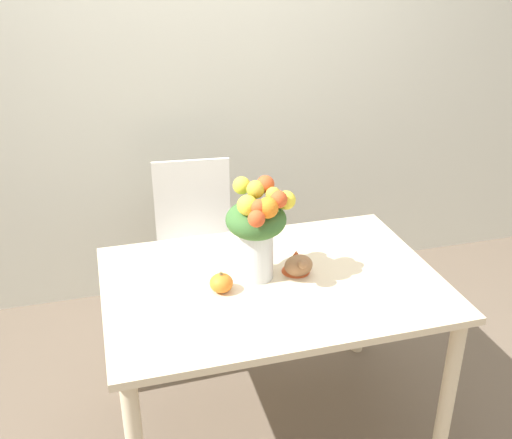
{
  "coord_description": "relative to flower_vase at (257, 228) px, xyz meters",
  "views": [
    {
      "loc": [
        -0.61,
        -1.95,
        2.0
      ],
      "look_at": [
        -0.05,
        0.04,
        1.01
      ],
      "focal_mm": 42.0,
      "sensor_mm": 36.0,
      "label": 1
    }
  ],
  "objects": [
    {
      "name": "dining_chair_near_window",
      "position": [
        -0.12,
        0.76,
        -0.49
      ],
      "size": [
        0.46,
        0.46,
        0.96
      ],
      "rotation": [
        0.0,
        0.0,
        -0.09
      ],
      "color": "white",
      "rests_on": "ground_plane"
    },
    {
      "name": "dining_table",
      "position": [
        0.05,
        -0.04,
        -0.32
      ],
      "size": [
        1.33,
        0.92,
        0.76
      ],
      "color": "beige",
      "rests_on": "ground_plane"
    },
    {
      "name": "pumpkin",
      "position": [
        -0.16,
        -0.06,
        -0.18
      ],
      "size": [
        0.09,
        0.09,
        0.08
      ],
      "color": "orange",
      "rests_on": "dining_table"
    },
    {
      "name": "ground_plane",
      "position": [
        0.05,
        -0.04,
        -0.98
      ],
      "size": [
        12.0,
        12.0,
        0.0
      ],
      "primitive_type": "plane",
      "color": "brown"
    },
    {
      "name": "turkey_figurine",
      "position": [
        0.16,
        -0.01,
        -0.17
      ],
      "size": [
        0.12,
        0.16,
        0.1
      ],
      "color": "#936642",
      "rests_on": "dining_table"
    },
    {
      "name": "wall_back",
      "position": [
        0.05,
        1.3,
        0.37
      ],
      "size": [
        8.0,
        0.06,
        2.7
      ],
      "color": "silver",
      "rests_on": "ground_plane"
    },
    {
      "name": "flower_vase",
      "position": [
        0.0,
        0.0,
        0.0
      ],
      "size": [
        0.26,
        0.29,
        0.42
      ],
      "color": "silver",
      "rests_on": "dining_table"
    }
  ]
}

